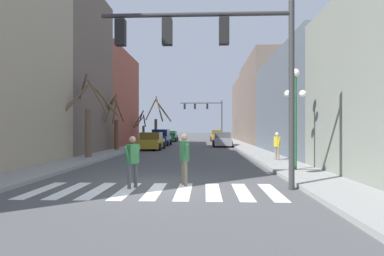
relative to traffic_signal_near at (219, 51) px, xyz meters
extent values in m
plane|color=#4C4C4F|center=(-2.01, 0.34, -4.43)|extent=(240.00, 240.00, 0.00)
cube|color=gray|center=(3.59, 0.34, -4.36)|extent=(2.10, 90.00, 0.15)
cube|color=#66564C|center=(-11.66, 12.72, 1.83)|extent=(6.00, 8.05, 12.52)
cube|color=#934C3D|center=(-11.66, 22.06, 0.59)|extent=(6.00, 10.63, 10.05)
cube|color=#515B66|center=(7.64, 13.07, -0.70)|extent=(6.00, 14.55, 7.46)
cube|color=#66564C|center=(7.64, 27.44, 0.70)|extent=(6.00, 14.17, 10.27)
cube|color=#66564C|center=(7.64, 40.29, 0.39)|extent=(6.00, 11.54, 9.64)
cube|color=white|center=(-5.61, -0.38, -4.43)|extent=(0.45, 2.60, 0.01)
cube|color=white|center=(-4.71, -0.38, -4.43)|extent=(0.45, 2.60, 0.01)
cube|color=white|center=(-3.81, -0.38, -4.43)|extent=(0.45, 2.60, 0.01)
cube|color=white|center=(-2.91, -0.38, -4.43)|extent=(0.45, 2.60, 0.01)
cube|color=white|center=(-2.01, -0.38, -4.43)|extent=(0.45, 2.60, 0.01)
cube|color=white|center=(-1.11, -0.38, -4.43)|extent=(0.45, 2.60, 0.01)
cube|color=white|center=(-0.21, -0.38, -4.43)|extent=(0.45, 2.60, 0.01)
cube|color=white|center=(0.69, -0.38, -4.43)|extent=(0.45, 2.60, 0.01)
cube|color=white|center=(1.59, -0.38, -4.43)|extent=(0.45, 2.60, 0.01)
cylinder|color=#2D2D2D|center=(2.29, 0.00, -1.43)|extent=(0.18, 0.18, 6.00)
cylinder|color=#2D2D2D|center=(-0.76, 0.00, 1.17)|extent=(6.09, 0.14, 0.14)
cube|color=black|center=(0.16, 0.00, 0.62)|extent=(0.32, 0.28, 0.84)
cube|color=black|center=(-1.67, 0.00, 0.62)|extent=(0.32, 0.28, 0.84)
cube|color=black|center=(-3.20, 0.00, 0.62)|extent=(0.32, 0.28, 0.84)
cylinder|color=#2D2D2D|center=(2.29, 38.35, -1.23)|extent=(0.18, 0.18, 6.41)
cylinder|color=#2D2D2D|center=(-1.02, 38.35, 1.58)|extent=(6.61, 0.14, 0.14)
cube|color=black|center=(-0.03, 38.35, 1.03)|extent=(0.32, 0.28, 0.84)
cube|color=black|center=(-2.01, 38.35, 1.03)|extent=(0.32, 0.28, 0.84)
cube|color=black|center=(-3.66, 38.35, 1.03)|extent=(0.32, 0.28, 0.84)
cylinder|color=#1E4C2D|center=(3.49, 3.61, -2.27)|extent=(0.12, 0.12, 4.04)
sphere|color=white|center=(3.49, 3.61, -0.07)|extent=(0.36, 0.36, 0.36)
sphere|color=white|center=(3.17, 3.61, -0.98)|extent=(0.31, 0.31, 0.31)
sphere|color=white|center=(3.81, 3.61, -0.98)|extent=(0.31, 0.31, 0.31)
cube|color=navy|center=(-5.40, 24.08, -3.80)|extent=(1.82, 4.88, 0.91)
cube|color=#0E1C46|center=(-5.40, 24.08, -2.98)|extent=(1.68, 2.54, 0.74)
cylinder|color=black|center=(-6.33, 25.60, -4.11)|extent=(0.22, 0.64, 0.64)
cylinder|color=black|center=(-4.47, 25.60, -4.11)|extent=(0.22, 0.64, 0.64)
cylinder|color=black|center=(-6.33, 22.57, -4.11)|extent=(0.22, 0.64, 0.64)
cylinder|color=black|center=(-4.47, 22.57, -4.11)|extent=(0.22, 0.64, 0.64)
cube|color=#A38423|center=(1.43, 36.52, -3.85)|extent=(1.71, 4.63, 0.82)
cube|color=#594813|center=(1.43, 36.52, -3.10)|extent=(1.57, 2.41, 0.67)
cylinder|color=black|center=(0.56, 37.95, -4.11)|extent=(0.22, 0.64, 0.64)
cylinder|color=black|center=(2.31, 37.95, -4.11)|extent=(0.22, 0.64, 0.64)
cylinder|color=black|center=(0.56, 35.08, -4.11)|extent=(0.22, 0.64, 0.64)
cylinder|color=black|center=(2.31, 35.08, -4.11)|extent=(0.22, 0.64, 0.64)
cube|color=gray|center=(1.41, 22.84, -3.88)|extent=(1.76, 4.86, 0.75)
cube|color=#464648|center=(1.41, 22.84, -3.20)|extent=(1.62, 2.53, 0.61)
cylinder|color=black|center=(0.51, 24.34, -4.11)|extent=(0.22, 0.64, 0.64)
cylinder|color=black|center=(2.31, 24.34, -4.11)|extent=(0.22, 0.64, 0.64)
cylinder|color=black|center=(0.51, 21.33, -4.11)|extent=(0.22, 0.64, 0.64)
cylinder|color=black|center=(2.31, 21.33, -4.11)|extent=(0.22, 0.64, 0.64)
cube|color=#236B38|center=(-5.46, 34.41, -3.87)|extent=(1.70, 4.69, 0.77)
cube|color=#133A1E|center=(-5.46, 34.41, -3.18)|extent=(1.57, 2.44, 0.63)
cylinder|color=black|center=(-6.33, 35.86, -4.11)|extent=(0.22, 0.64, 0.64)
cylinder|color=black|center=(-4.59, 35.86, -4.11)|extent=(0.22, 0.64, 0.64)
cylinder|color=black|center=(-6.33, 32.96, -4.11)|extent=(0.22, 0.64, 0.64)
cylinder|color=black|center=(-4.59, 32.96, -4.11)|extent=(0.22, 0.64, 0.64)
cube|color=#A38423|center=(-5.35, 17.62, -3.87)|extent=(1.92, 4.24, 0.77)
cube|color=#594813|center=(-5.35, 17.62, -3.17)|extent=(1.77, 2.20, 0.63)
cylinder|color=black|center=(-6.33, 18.93, -4.11)|extent=(0.22, 0.64, 0.64)
cylinder|color=black|center=(-4.37, 18.93, -4.11)|extent=(0.22, 0.64, 0.64)
cylinder|color=black|center=(-6.33, 16.31, -4.11)|extent=(0.22, 0.64, 0.64)
cylinder|color=black|center=(-4.37, 16.31, -4.11)|extent=(0.22, 0.64, 0.64)
cylinder|color=#4C4C51|center=(-2.88, -0.10, -4.03)|extent=(0.12, 0.12, 0.80)
cylinder|color=#4C4C51|center=(-2.73, 0.15, -4.03)|extent=(0.12, 0.12, 0.80)
cube|color=#337542|center=(-2.81, 0.02, -3.32)|extent=(0.39, 0.45, 0.63)
sphere|color=#8C664C|center=(-2.81, 0.02, -2.86)|extent=(0.22, 0.22, 0.22)
cylinder|color=#337542|center=(-2.92, -0.17, -3.36)|extent=(0.21, 0.28, 0.61)
cylinder|color=#337542|center=(-2.69, 0.21, -3.36)|extent=(0.21, 0.28, 0.61)
cylinder|color=#7A705B|center=(3.68, 7.43, -3.91)|extent=(0.11, 0.11, 0.75)
cylinder|color=#7A705B|center=(3.60, 7.69, -3.91)|extent=(0.11, 0.11, 0.75)
cube|color=gold|center=(3.64, 7.56, -3.25)|extent=(0.31, 0.41, 0.59)
sphere|color=beige|center=(3.64, 7.56, -2.82)|extent=(0.21, 0.21, 0.21)
cylinder|color=gold|center=(3.71, 7.36, -3.28)|extent=(0.16, 0.27, 0.57)
cylinder|color=gold|center=(3.58, 7.76, -3.28)|extent=(0.16, 0.27, 0.57)
cylinder|color=#7A705B|center=(-1.11, 0.47, -4.02)|extent=(0.12, 0.12, 0.84)
cylinder|color=#7A705B|center=(-1.21, 0.76, -4.02)|extent=(0.12, 0.12, 0.84)
cube|color=#337542|center=(-1.16, 0.62, -3.27)|extent=(0.36, 0.46, 0.66)
sphere|color=tan|center=(-1.16, 0.62, -2.79)|extent=(0.23, 0.23, 0.23)
cylinder|color=#337542|center=(-1.08, 0.39, -3.31)|extent=(0.18, 0.30, 0.64)
cylinder|color=#337542|center=(-1.24, 0.84, -3.31)|extent=(0.18, 0.30, 0.64)
cylinder|color=brown|center=(-7.96, 15.51, -3.04)|extent=(0.33, 0.33, 2.50)
cylinder|color=brown|center=(-8.86, 15.63, -0.87)|extent=(1.94, 0.43, 2.47)
cylinder|color=brown|center=(-8.47, 15.45, -0.79)|extent=(1.17, 0.28, 2.21)
cylinder|color=brown|center=(-8.16, 14.62, -0.80)|extent=(0.49, 1.89, 2.49)
cylinder|color=brown|center=(-7.58, 15.26, -1.13)|extent=(0.89, 0.65, 1.65)
cylinder|color=brown|center=(-7.86, 14.73, -1.10)|extent=(0.33, 1.67, 2.02)
cylinder|color=brown|center=(-7.70, 8.73, -2.79)|extent=(0.38, 0.38, 2.98)
cylinder|color=brown|center=(-8.23, 8.23, -0.63)|extent=(1.17, 1.21, 1.81)
cylinder|color=brown|center=(-6.76, 8.75, -0.59)|extent=(2.00, 0.19, 2.34)
cylinder|color=brown|center=(-8.49, 9.50, -0.22)|extent=(1.56, 1.73, 2.41)
cylinder|color=brown|center=(-7.01, 8.50, -0.55)|extent=(1.52, 0.65, 2.17)
cylinder|color=brown|center=(-7.42, 24.14, -3.24)|extent=(0.28, 0.28, 2.09)
cylinder|color=brown|center=(-8.04, 24.35, -1.46)|extent=(1.34, 0.58, 1.99)
cylinder|color=brown|center=(-7.38, 24.51, -1.62)|extent=(0.21, 0.86, 1.38)
cylinder|color=brown|center=(-7.86, 23.99, -1.76)|extent=(0.97, 0.42, 1.29)
cylinder|color=brown|center=(-7.77, 24.28, -1.33)|extent=(0.82, 0.40, 1.83)
cylinder|color=#473828|center=(-7.26, 31.77, -2.75)|extent=(0.40, 0.40, 3.08)
cylinder|color=#473828|center=(-6.21, 31.98, -0.05)|extent=(2.26, 0.64, 3.08)
cylinder|color=#473828|center=(-6.70, 31.24, 0.20)|extent=(1.28, 1.24, 3.60)
cylinder|color=#473828|center=(-8.01, 31.96, 0.13)|extent=(1.69, 0.60, 3.04)
camera|label=1|loc=(-0.47, -9.60, -2.49)|focal=28.00mm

